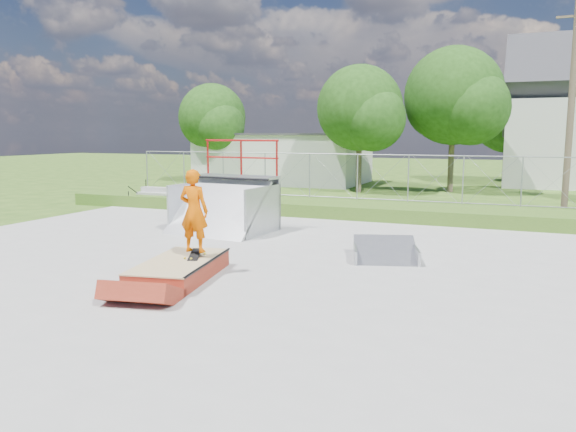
{
  "coord_description": "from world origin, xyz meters",
  "views": [
    {
      "loc": [
        5.91,
        -10.94,
        3.09
      ],
      "look_at": [
        0.75,
        1.54,
        1.1
      ],
      "focal_mm": 35.0,
      "sensor_mm": 36.0,
      "label": 1
    }
  ],
  "objects_px": {
    "flat_bank_ramp": "(385,251)",
    "skater": "(194,214)",
    "grind_box": "(180,270)",
    "quarter_pipe": "(221,187)"
  },
  "relations": [
    {
      "from": "grind_box",
      "to": "skater",
      "type": "height_order",
      "value": "skater"
    },
    {
      "from": "grind_box",
      "to": "skater",
      "type": "bearing_deg",
      "value": 61.21
    },
    {
      "from": "quarter_pipe",
      "to": "skater",
      "type": "relative_size",
      "value": 1.6
    },
    {
      "from": "quarter_pipe",
      "to": "flat_bank_ramp",
      "type": "height_order",
      "value": "quarter_pipe"
    },
    {
      "from": "flat_bank_ramp",
      "to": "skater",
      "type": "distance_m",
      "value": 4.79
    },
    {
      "from": "grind_box",
      "to": "flat_bank_ramp",
      "type": "height_order",
      "value": "flat_bank_ramp"
    },
    {
      "from": "flat_bank_ramp",
      "to": "skater",
      "type": "relative_size",
      "value": 0.9
    },
    {
      "from": "grind_box",
      "to": "quarter_pipe",
      "type": "relative_size",
      "value": 1.03
    },
    {
      "from": "grind_box",
      "to": "flat_bank_ramp",
      "type": "bearing_deg",
      "value": 32.47
    },
    {
      "from": "quarter_pipe",
      "to": "skater",
      "type": "height_order",
      "value": "quarter_pipe"
    }
  ]
}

